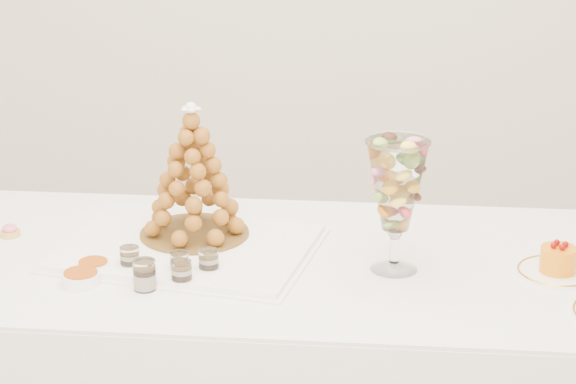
# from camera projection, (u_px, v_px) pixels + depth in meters

# --- Properties ---
(lace_tray) EXTENTS (0.69, 0.56, 0.02)m
(lace_tray) POSITION_uv_depth(u_px,v_px,m) (187.00, 248.00, 2.87)
(lace_tray) COLOR white
(lace_tray) RESTS_ON buffet_table
(macaron_vase) EXTENTS (0.15, 0.15, 0.33)m
(macaron_vase) POSITION_uv_depth(u_px,v_px,m) (397.00, 187.00, 2.70)
(macaron_vase) COLOR white
(macaron_vase) RESTS_ON buffet_table
(cake_plate) EXTENTS (0.20, 0.20, 0.01)m
(cake_plate) POSITION_uv_depth(u_px,v_px,m) (557.00, 272.00, 2.74)
(cake_plate) COLOR white
(cake_plate) RESTS_ON buffet_table
(pink_tart) EXTENTS (0.05, 0.05, 0.03)m
(pink_tart) POSITION_uv_depth(u_px,v_px,m) (10.00, 231.00, 2.97)
(pink_tart) COLOR tan
(pink_tart) RESTS_ON buffet_table
(verrine_a) EXTENTS (0.05, 0.05, 0.06)m
(verrine_a) POSITION_uv_depth(u_px,v_px,m) (130.00, 259.00, 2.75)
(verrine_a) COLOR white
(verrine_a) RESTS_ON buffet_table
(verrine_b) EXTENTS (0.05, 0.05, 0.06)m
(verrine_b) POSITION_uv_depth(u_px,v_px,m) (179.00, 265.00, 2.72)
(verrine_b) COLOR white
(verrine_b) RESTS_ON buffet_table
(verrine_c) EXTENTS (0.06, 0.06, 0.07)m
(verrine_c) POSITION_uv_depth(u_px,v_px,m) (209.00, 263.00, 2.72)
(verrine_c) COLOR white
(verrine_c) RESTS_ON buffet_table
(verrine_d) EXTENTS (0.07, 0.07, 0.07)m
(verrine_d) POSITION_uv_depth(u_px,v_px,m) (145.00, 275.00, 2.65)
(verrine_d) COLOR white
(verrine_d) RESTS_ON buffet_table
(verrine_e) EXTENTS (0.05, 0.05, 0.07)m
(verrine_e) POSITION_uv_depth(u_px,v_px,m) (182.00, 274.00, 2.66)
(verrine_e) COLOR white
(verrine_e) RESTS_ON buffet_table
(ramekin_back) EXTENTS (0.08, 0.08, 0.02)m
(ramekin_back) POSITION_uv_depth(u_px,v_px,m) (93.00, 267.00, 2.75)
(ramekin_back) COLOR white
(ramekin_back) RESTS_ON buffet_table
(ramekin_front) EXTENTS (0.09, 0.09, 0.03)m
(ramekin_front) POSITION_uv_depth(u_px,v_px,m) (81.00, 279.00, 2.68)
(ramekin_front) COLOR white
(ramekin_front) RESTS_ON buffet_table
(croquembouche) EXTENTS (0.29, 0.29, 0.36)m
(croquembouche) POSITION_uv_depth(u_px,v_px,m) (193.00, 172.00, 2.87)
(croquembouche) COLOR brown
(croquembouche) RESTS_ON lace_tray
(mousse_cake) EXTENTS (0.09, 0.09, 0.08)m
(mousse_cake) POSITION_uv_depth(u_px,v_px,m) (558.00, 259.00, 2.73)
(mousse_cake) COLOR orange
(mousse_cake) RESTS_ON cake_plate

